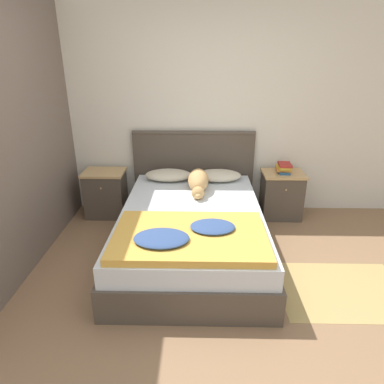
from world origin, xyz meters
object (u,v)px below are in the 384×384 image
nightstand_right (281,195)px  dog (198,181)px  nightstand_left (106,193)px  pillow_right (218,175)px  bed (192,231)px  pillow_left (169,175)px  book_stack (284,168)px

nightstand_right → dog: bearing=-161.5°
dog → nightstand_right: bearing=18.5°
dog → nightstand_left: bearing=163.4°
nightstand_right → dog: 1.12m
pillow_right → dog: dog is taller
nightstand_left → pillow_right: 1.41m
nightstand_right → dog: size_ratio=0.84×
nightstand_right → pillow_right: size_ratio=1.03×
bed → pillow_left: pillow_left is taller
bed → nightstand_right: (1.09, 0.86, 0.05)m
nightstand_right → pillow_right: (-0.79, -0.03, 0.26)m
bed → book_stack: bearing=38.5°
bed → dog: bearing=83.0°
nightstand_left → nightstand_right: 2.18m
nightstand_left → bed: bearing=-38.4°
nightstand_right → dog: (-1.03, -0.34, 0.30)m
book_stack → bed: bearing=-141.5°
bed → pillow_right: 0.94m
nightstand_left → book_stack: book_stack is taller
nightstand_left → nightstand_right: bearing=0.0°
pillow_left → book_stack: (1.39, 0.03, 0.09)m
pillow_left → nightstand_left: bearing=177.9°
dog → bed: bearing=-97.0°
pillow_right → dog: (-0.23, -0.31, 0.04)m
bed → pillow_left: bearing=109.6°
nightstand_left → dog: size_ratio=0.84×
bed → dog: (0.06, 0.52, 0.35)m
nightstand_right → pillow_right: 0.83m
nightstand_left → dog: dog is taller
pillow_left → book_stack: book_stack is taller
pillow_left → book_stack: bearing=1.4°
pillow_right → dog: size_ratio=0.81×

